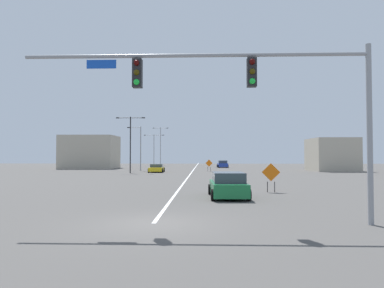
{
  "coord_description": "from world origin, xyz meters",
  "views": [
    {
      "loc": [
        1.83,
        -12.76,
        2.46
      ],
      "look_at": [
        0.21,
        34.19,
        3.99
      ],
      "focal_mm": 32.96,
      "sensor_mm": 36.0,
      "label": 1
    }
  ],
  "objects_px": {
    "street_lamp_near_left": "(130,139)",
    "car_yellow_far": "(157,168)",
    "car_blue_passing": "(223,164)",
    "construction_sign_right_lane": "(271,174)",
    "traffic_signal_assembly": "(248,87)",
    "street_lamp_far_right": "(154,147)",
    "street_lamp_near_right": "(160,143)",
    "construction_sign_median_far": "(209,164)",
    "street_lamp_far_left": "(139,146)",
    "car_green_approaching": "(228,185)"
  },
  "relations": [
    {
      "from": "construction_sign_median_far",
      "to": "street_lamp_near_right",
      "type": "bearing_deg",
      "value": 110.48
    },
    {
      "from": "car_yellow_far",
      "to": "street_lamp_near_left",
      "type": "bearing_deg",
      "value": -139.7
    },
    {
      "from": "traffic_signal_assembly",
      "to": "street_lamp_near_right",
      "type": "relative_size",
      "value": 1.36
    },
    {
      "from": "street_lamp_near_left",
      "to": "street_lamp_near_right",
      "type": "bearing_deg",
      "value": 90.47
    },
    {
      "from": "street_lamp_far_right",
      "to": "street_lamp_near_left",
      "type": "relative_size",
      "value": 0.94
    },
    {
      "from": "traffic_signal_assembly",
      "to": "street_lamp_far_right",
      "type": "height_order",
      "value": "street_lamp_far_right"
    },
    {
      "from": "construction_sign_right_lane",
      "to": "car_blue_passing",
      "type": "xyz_separation_m",
      "value": [
        -0.74,
        47.93,
        -0.55
      ]
    },
    {
      "from": "car_green_approaching",
      "to": "car_blue_passing",
      "type": "bearing_deg",
      "value": 87.38
    },
    {
      "from": "street_lamp_near_left",
      "to": "car_blue_passing",
      "type": "distance_m",
      "value": 26.99
    },
    {
      "from": "street_lamp_near_left",
      "to": "construction_sign_median_far",
      "type": "bearing_deg",
      "value": 27.91
    },
    {
      "from": "street_lamp_far_left",
      "to": "car_green_approaching",
      "type": "relative_size",
      "value": 1.59
    },
    {
      "from": "street_lamp_near_right",
      "to": "car_yellow_far",
      "type": "xyz_separation_m",
      "value": [
        3.62,
        -33.6,
        -4.88
      ]
    },
    {
      "from": "traffic_signal_assembly",
      "to": "street_lamp_near_right",
      "type": "xyz_separation_m",
      "value": [
        -12.26,
        72.67,
        0.49
      ]
    },
    {
      "from": "street_lamp_far_left",
      "to": "car_green_approaching",
      "type": "xyz_separation_m",
      "value": [
        11.82,
        -35.53,
        -3.3
      ]
    },
    {
      "from": "street_lamp_far_right",
      "to": "construction_sign_right_lane",
      "type": "bearing_deg",
      "value": -74.57
    },
    {
      "from": "street_lamp_near_left",
      "to": "car_blue_passing",
      "type": "relative_size",
      "value": 1.91
    },
    {
      "from": "traffic_signal_assembly",
      "to": "car_blue_passing",
      "type": "bearing_deg",
      "value": 87.94
    },
    {
      "from": "street_lamp_far_right",
      "to": "traffic_signal_assembly",
      "type": "bearing_deg",
      "value": -79.12
    },
    {
      "from": "street_lamp_far_left",
      "to": "car_yellow_far",
      "type": "distance_m",
      "value": 6.58
    },
    {
      "from": "street_lamp_far_right",
      "to": "car_blue_passing",
      "type": "height_order",
      "value": "street_lamp_far_right"
    },
    {
      "from": "street_lamp_far_left",
      "to": "car_yellow_far",
      "type": "relative_size",
      "value": 1.54
    },
    {
      "from": "street_lamp_near_left",
      "to": "car_blue_passing",
      "type": "bearing_deg",
      "value": 58.15
    },
    {
      "from": "car_yellow_far",
      "to": "street_lamp_far_left",
      "type": "bearing_deg",
      "value": 127.27
    },
    {
      "from": "traffic_signal_assembly",
      "to": "street_lamp_near_right",
      "type": "height_order",
      "value": "street_lamp_near_right"
    },
    {
      "from": "street_lamp_near_right",
      "to": "car_green_approaching",
      "type": "distance_m",
      "value": 65.95
    },
    {
      "from": "construction_sign_right_lane",
      "to": "car_green_approaching",
      "type": "relative_size",
      "value": 0.43
    },
    {
      "from": "street_lamp_near_left",
      "to": "car_yellow_far",
      "type": "bearing_deg",
      "value": 40.3
    },
    {
      "from": "street_lamp_near_right",
      "to": "car_green_approaching",
      "type": "xyz_separation_m",
      "value": [
        12.05,
        -64.67,
        -4.74
      ]
    },
    {
      "from": "street_lamp_far_right",
      "to": "street_lamp_far_left",
      "type": "height_order",
      "value": "street_lamp_far_right"
    },
    {
      "from": "construction_sign_right_lane",
      "to": "car_green_approaching",
      "type": "distance_m",
      "value": 4.31
    },
    {
      "from": "street_lamp_far_right",
      "to": "construction_sign_median_far",
      "type": "relative_size",
      "value": 4.08
    },
    {
      "from": "street_lamp_far_left",
      "to": "street_lamp_near_left",
      "type": "bearing_deg",
      "value": -89.45
    },
    {
      "from": "construction_sign_right_lane",
      "to": "car_blue_passing",
      "type": "relative_size",
      "value": 0.47
    },
    {
      "from": "street_lamp_far_right",
      "to": "car_yellow_far",
      "type": "relative_size",
      "value": 1.61
    },
    {
      "from": "car_green_approaching",
      "to": "street_lamp_near_right",
      "type": "bearing_deg",
      "value": 100.55
    },
    {
      "from": "car_yellow_far",
      "to": "car_blue_passing",
      "type": "relative_size",
      "value": 1.12
    },
    {
      "from": "street_lamp_near_right",
      "to": "street_lamp_near_left",
      "type": "bearing_deg",
      "value": -89.53
    },
    {
      "from": "street_lamp_far_right",
      "to": "car_blue_passing",
      "type": "distance_m",
      "value": 19.75
    },
    {
      "from": "construction_sign_right_lane",
      "to": "traffic_signal_assembly",
      "type": "bearing_deg",
      "value": -104.58
    },
    {
      "from": "construction_sign_median_far",
      "to": "car_yellow_far",
      "type": "height_order",
      "value": "construction_sign_median_far"
    },
    {
      "from": "construction_sign_right_lane",
      "to": "street_lamp_near_right",
      "type": "bearing_deg",
      "value": 103.77
    },
    {
      "from": "traffic_signal_assembly",
      "to": "construction_sign_median_far",
      "type": "xyz_separation_m",
      "value": [
        -0.85,
        42.14,
        -3.8
      ]
    },
    {
      "from": "traffic_signal_assembly",
      "to": "street_lamp_far_right",
      "type": "distance_m",
      "value": 71.63
    },
    {
      "from": "street_lamp_near_right",
      "to": "construction_sign_right_lane",
      "type": "height_order",
      "value": "street_lamp_near_right"
    },
    {
      "from": "traffic_signal_assembly",
      "to": "car_blue_passing",
      "type": "height_order",
      "value": "traffic_signal_assembly"
    },
    {
      "from": "street_lamp_near_left",
      "to": "construction_sign_right_lane",
      "type": "bearing_deg",
      "value": -59.62
    },
    {
      "from": "traffic_signal_assembly",
      "to": "car_green_approaching",
      "type": "xyz_separation_m",
      "value": [
        -0.21,
        8.0,
        -4.25
      ]
    },
    {
      "from": "street_lamp_near_right",
      "to": "car_blue_passing",
      "type": "height_order",
      "value": "street_lamp_near_right"
    },
    {
      "from": "traffic_signal_assembly",
      "to": "construction_sign_right_lane",
      "type": "bearing_deg",
      "value": 75.42
    },
    {
      "from": "street_lamp_far_right",
      "to": "street_lamp_near_left",
      "type": "bearing_deg",
      "value": -87.38
    }
  ]
}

